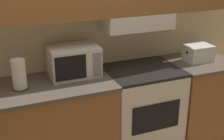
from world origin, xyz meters
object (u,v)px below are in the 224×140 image
Objects in this scene: microwave at (74,61)px; toaster at (198,53)px; stove_range at (141,107)px; paper_towel_roll at (19,74)px.

toaster is (1.38, -0.12, -0.06)m from microwave.
stove_range is at bearing 179.35° from toaster.
stove_range is 1.36m from paper_towel_roll.
microwave is at bearing 171.06° from stove_range.
microwave is 1.56× the size of toaster.
toaster is at bearing -0.65° from stove_range.
paper_towel_roll is at bearing -179.31° from stove_range.
paper_towel_roll is (-1.91, -0.01, 0.04)m from toaster.
microwave is 1.73× the size of paper_towel_roll.
stove_range is at bearing -8.94° from microwave.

